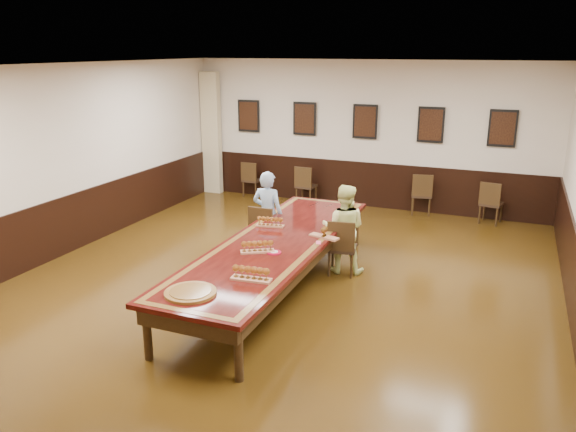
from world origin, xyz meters
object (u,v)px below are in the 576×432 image
at_px(spare_chair_d, 491,202).
at_px(carved_platter, 190,293).
at_px(chair_man, 266,231).
at_px(person_man, 268,214).
at_px(person_woman, 344,229).
at_px(spare_chair_a, 252,179).
at_px(spare_chair_b, 306,185).
at_px(conference_table, 275,251).
at_px(chair_woman, 342,246).
at_px(spare_chair_c, 421,193).

relative_size(spare_chair_d, carved_platter, 1.22).
bearing_deg(chair_man, person_man, -90.00).
distance_m(spare_chair_d, person_woman, 4.14).
relative_size(spare_chair_a, spare_chair_b, 0.96).
height_order(person_woman, conference_table, person_woman).
xyz_separation_m(chair_woman, carved_platter, (-0.90, -2.99, 0.32)).
bearing_deg(spare_chair_d, carved_platter, 77.98).
bearing_deg(person_man, carved_platter, 99.52).
bearing_deg(spare_chair_d, chair_woman, 72.86).
bearing_deg(person_woman, spare_chair_c, -108.25).
distance_m(spare_chair_a, carved_platter, 7.29).
bearing_deg(chair_man, spare_chair_d, -134.09).
bearing_deg(spare_chair_c, person_man, 48.90).
height_order(chair_woman, spare_chair_a, chair_woman).
bearing_deg(spare_chair_a, chair_man, 119.08).
bearing_deg(person_man, chair_woman, 168.14).
bearing_deg(chair_man, person_woman, 175.75).
xyz_separation_m(spare_chair_b, spare_chair_c, (2.57, 0.15, 0.01)).
relative_size(spare_chair_b, spare_chair_d, 1.00).
relative_size(spare_chair_d, person_man, 0.59).
bearing_deg(spare_chair_a, spare_chair_d, 178.82).
height_order(spare_chair_b, spare_chair_d, spare_chair_b).
bearing_deg(person_woman, chair_woman, 90.00).
height_order(person_man, conference_table, person_man).
relative_size(spare_chair_c, spare_chair_d, 1.03).
height_order(chair_man, chair_woman, chair_man).
distance_m(chair_man, spare_chair_d, 4.89).
bearing_deg(spare_chair_a, carved_platter, 110.49).
relative_size(spare_chair_b, conference_table, 0.18).
bearing_deg(spare_chair_d, conference_table, 71.14).
distance_m(person_man, conference_table, 1.47).
bearing_deg(spare_chair_d, spare_chair_c, 5.69).
height_order(spare_chair_c, carved_platter, spare_chair_c).
bearing_deg(chair_woman, chair_man, -17.54).
height_order(spare_chair_b, spare_chair_c, spare_chair_c).
relative_size(chair_man, person_man, 0.63).
bearing_deg(carved_platter, spare_chair_d, 66.38).
xyz_separation_m(chair_man, chair_woman, (1.42, -0.21, -0.01)).
xyz_separation_m(spare_chair_c, person_woman, (-0.62, -3.75, 0.26)).
bearing_deg(chair_woman, spare_chair_d, -127.65).
distance_m(spare_chair_a, spare_chair_b, 1.44).
distance_m(chair_man, person_man, 0.29).
bearing_deg(person_woman, conference_table, 47.70).
relative_size(chair_woman, person_woman, 0.64).
xyz_separation_m(spare_chair_a, person_man, (1.99, -3.53, 0.31)).
distance_m(spare_chair_b, person_man, 3.44).
relative_size(spare_chair_b, carved_platter, 1.23).
height_order(spare_chair_d, person_man, person_man).
bearing_deg(carved_platter, spare_chair_a, 110.13).
bearing_deg(chair_woman, carved_platter, 64.38).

